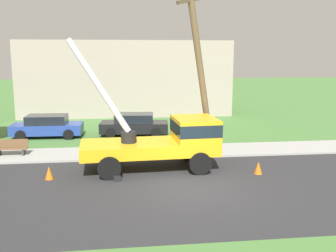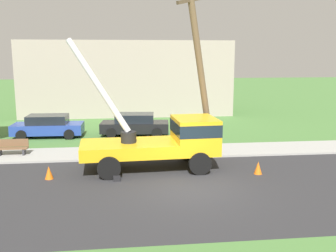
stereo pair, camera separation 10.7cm
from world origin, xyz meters
name	(u,v)px [view 2 (the right image)]	position (x,y,z in m)	size (l,w,h in m)	color
ground_plane	(160,130)	(0.00, 12.00, 0.00)	(120.00, 120.00, 0.00)	#477538
road_asphalt	(189,189)	(0.00, 0.00, 0.00)	(80.00, 8.91, 0.01)	#2B2B2D
sidewalk_strip	(171,151)	(0.00, 5.81, 0.05)	(80.00, 2.72, 0.10)	#9E9E99
utility_truck	(167,139)	(-0.53, 2.92, 1.41)	(6.89, 3.21, 5.98)	gold
leaning_utility_pole	(200,69)	(1.29, 4.54, 4.55)	(2.40, 1.86, 8.85)	brown
traffic_cone_ahead	(258,168)	(3.37, 1.55, 0.28)	(0.36, 0.36, 0.56)	orange
traffic_cone_behind	(49,173)	(-5.73, 1.89, 0.28)	(0.36, 0.36, 0.56)	orange
parked_sedan_blue	(48,126)	(-7.39, 10.67, 0.71)	(4.44, 2.09, 1.42)	#263F99
parked_sedan_black	(135,124)	(-1.82, 10.61, 0.71)	(4.55, 2.29, 1.42)	black
park_bench	(12,148)	(-8.31, 5.88, 0.46)	(1.60, 0.45, 0.90)	brown
lowrise_building_backdrop	(127,78)	(-2.18, 20.59, 3.20)	(18.00, 6.00, 6.40)	#A5998C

